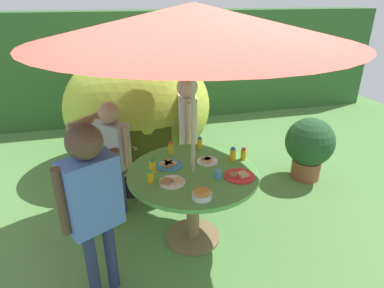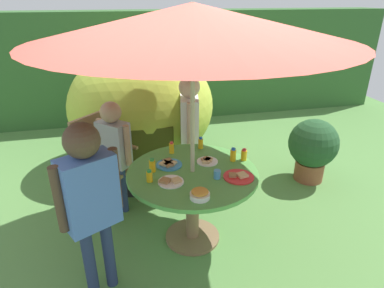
{
  "view_description": "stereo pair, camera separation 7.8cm",
  "coord_description": "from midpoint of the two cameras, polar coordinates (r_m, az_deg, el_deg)",
  "views": [
    {
      "loc": [
        -0.64,
        -2.45,
        2.15
      ],
      "look_at": [
        0.03,
        0.15,
        0.92
      ],
      "focal_mm": 30.89,
      "sensor_mm": 36.0,
      "label": 1
    },
    {
      "loc": [
        -0.56,
        -2.47,
        2.15
      ],
      "look_at": [
        0.03,
        0.15,
        0.92
      ],
      "focal_mm": 30.89,
      "sensor_mm": 36.0,
      "label": 2
    }
  ],
  "objects": [
    {
      "name": "potted_plant",
      "position": [
        4.3,
        20.62,
        -0.45
      ],
      "size": [
        0.59,
        0.59,
        0.79
      ],
      "color": "brown",
      "rests_on": "ground_plane"
    },
    {
      "name": "cup_near",
      "position": [
        2.79,
        5.16,
        -5.23
      ],
      "size": [
        0.06,
        0.06,
        0.07
      ],
      "primitive_type": "cylinder",
      "color": "#4C99D8",
      "rests_on": "garden_table"
    },
    {
      "name": "snack_bowl",
      "position": [
        2.52,
        2.25,
        -8.63
      ],
      "size": [
        0.15,
        0.15,
        0.08
      ],
      "color": "white",
      "rests_on": "garden_table"
    },
    {
      "name": "juice_bottle_front_edge",
      "position": [
        3.3,
        2.18,
        0.16
      ],
      "size": [
        0.05,
        0.05,
        0.12
      ],
      "color": "yellow",
      "rests_on": "garden_table"
    },
    {
      "name": "child_in_grey_shirt",
      "position": [
        3.38,
        -12.67,
        -0.02
      ],
      "size": [
        0.35,
        0.34,
        1.22
      ],
      "rotation": [
        0.0,
        0.0,
        -0.76
      ],
      "color": "navy",
      "rests_on": "ground_plane"
    },
    {
      "name": "ground_plane",
      "position": [
        3.32,
        0.77,
        -15.95
      ],
      "size": [
        10.0,
        10.0,
        0.02
      ],
      "primitive_type": "cube",
      "color": "#548442"
    },
    {
      "name": "wooden_chair",
      "position": [
        3.6,
        -14.85,
        -2.36
      ],
      "size": [
        0.66,
        0.66,
        1.03
      ],
      "rotation": [
        0.0,
        0.0,
        0.81
      ],
      "color": "#93704C",
      "rests_on": "ground_plane"
    },
    {
      "name": "dome_tent",
      "position": [
        4.44,
        -8.13,
        6.24
      ],
      "size": [
        1.97,
        1.97,
        1.56
      ],
      "rotation": [
        0.0,
        0.0,
        0.02
      ],
      "color": "#B2C63F",
      "rests_on": "ground_plane"
    },
    {
      "name": "plate_near_right",
      "position": [
        3.05,
        3.37,
        -2.94
      ],
      "size": [
        0.19,
        0.19,
        0.03
      ],
      "color": "white",
      "rests_on": "garden_table"
    },
    {
      "name": "plate_mid_right",
      "position": [
        2.99,
        -3.29,
        -3.47
      ],
      "size": [
        0.23,
        0.23,
        0.03
      ],
      "color": "#338CD8",
      "rests_on": "garden_table"
    },
    {
      "name": "juice_bottle_center_front",
      "position": [
        2.88,
        -6.11,
        -3.73
      ],
      "size": [
        0.06,
        0.06,
        0.12
      ],
      "color": "yellow",
      "rests_on": "garden_table"
    },
    {
      "name": "child_in_white_shirt",
      "position": [
        3.68,
        0.15,
        4.15
      ],
      "size": [
        0.26,
        0.45,
        1.36
      ],
      "rotation": [
        0.0,
        0.0,
        -1.76
      ],
      "color": "navy",
      "rests_on": "ground_plane"
    },
    {
      "name": "patio_umbrella",
      "position": [
        2.54,
        1.04,
        20.24
      ],
      "size": [
        2.42,
        2.42,
        2.1
      ],
      "color": "#B7AD8C",
      "rests_on": "ground_plane"
    },
    {
      "name": "juice_bottle_mid_left",
      "position": [
        3.2,
        -2.86,
        -0.68
      ],
      "size": [
        0.05,
        0.05,
        0.12
      ],
      "color": "yellow",
      "rests_on": "garden_table"
    },
    {
      "name": "juice_bottle_far_left",
      "position": [
        3.11,
        9.66,
        -1.86
      ],
      "size": [
        0.05,
        0.05,
        0.11
      ],
      "color": "yellow",
      "rests_on": "garden_table"
    },
    {
      "name": "plate_back_edge",
      "position": [
        2.73,
        -2.89,
        -6.48
      ],
      "size": [
        0.21,
        0.21,
        0.03
      ],
      "color": "white",
      "rests_on": "garden_table"
    },
    {
      "name": "hedge_backdrop",
      "position": [
        6.25,
        -7.2,
        13.24
      ],
      "size": [
        9.0,
        0.7,
        1.89
      ],
      "primitive_type": "cube",
      "color": "#33602D",
      "rests_on": "ground_plane"
    },
    {
      "name": "child_in_blue_shirt",
      "position": [
        2.39,
        -16.39,
        -8.03
      ],
      "size": [
        0.43,
        0.35,
        1.42
      ],
      "rotation": [
        0.0,
        0.0,
        0.48
      ],
      "color": "navy",
      "rests_on": "ground_plane"
    },
    {
      "name": "juice_bottle_far_right",
      "position": [
        3.08,
        7.83,
        -1.87
      ],
      "size": [
        0.05,
        0.05,
        0.13
      ],
      "color": "yellow",
      "rests_on": "garden_table"
    },
    {
      "name": "garden_table",
      "position": [
        2.98,
        0.84,
        -7.38
      ],
      "size": [
        1.15,
        1.15,
        0.73
      ],
      "color": "brown",
      "rests_on": "ground_plane"
    },
    {
      "name": "juice_bottle_center_back",
      "position": [
        2.74,
        -6.56,
        -5.55
      ],
      "size": [
        0.05,
        0.05,
        0.11
      ],
      "color": "yellow",
      "rests_on": "garden_table"
    },
    {
      "name": "plate_near_left",
      "position": [
        2.83,
        8.84,
        -5.56
      ],
      "size": [
        0.26,
        0.26,
        0.03
      ],
      "color": "red",
      "rests_on": "garden_table"
    }
  ]
}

